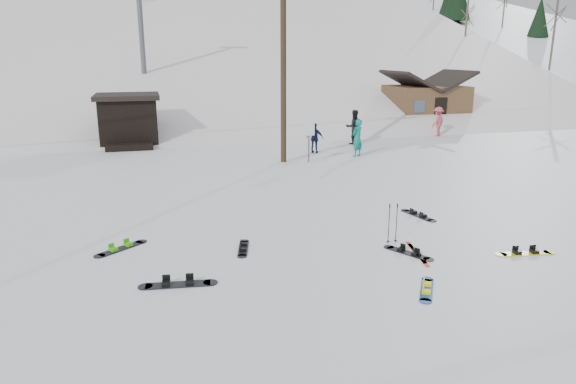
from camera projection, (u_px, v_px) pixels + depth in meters
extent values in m
plane|color=white|center=(365.00, 303.00, 10.38)|extent=(200.00, 200.00, 0.00)
cube|color=white|center=(186.00, 192.00, 64.73)|extent=(60.00, 85.24, 65.97)
cube|color=white|center=(472.00, 175.00, 69.48)|extent=(45.66, 93.98, 54.59)
cylinder|color=#3A2819|center=(283.00, 62.00, 22.75)|extent=(0.26, 0.26, 9.00)
cylinder|color=#595B60|center=(309.00, 143.00, 23.60)|extent=(0.07, 0.07, 1.80)
cube|color=white|center=(309.00, 129.00, 23.39)|extent=(0.50, 0.04, 0.60)
cube|color=black|center=(129.00, 121.00, 28.34)|extent=(3.00, 3.00, 2.50)
cube|color=black|center=(127.00, 96.00, 27.98)|extent=(3.40, 3.40, 0.25)
cube|color=black|center=(130.00, 147.00, 26.95)|extent=(2.40, 1.20, 0.30)
cylinder|color=#595B60|center=(140.00, 18.00, 35.41)|extent=(0.36, 0.36, 8.00)
cube|color=brown|center=(425.00, 105.00, 36.19)|extent=(5.00, 4.00, 2.70)
cube|color=black|center=(409.00, 81.00, 35.41)|extent=(2.69, 4.40, 1.43)
cube|color=black|center=(444.00, 80.00, 36.09)|extent=(2.69, 4.40, 1.43)
cube|color=black|center=(440.00, 112.00, 34.38)|extent=(0.90, 0.06, 1.90)
cube|color=#184BA0|center=(427.00, 290.00, 10.92)|extent=(0.79, 1.06, 0.02)
cylinder|color=#184BA0|center=(428.00, 279.00, 11.42)|extent=(0.25, 0.25, 0.02)
cylinder|color=#184BA0|center=(426.00, 301.00, 10.42)|extent=(0.25, 0.25, 0.02)
cube|color=yellow|center=(427.00, 284.00, 11.09)|extent=(0.22, 0.21, 0.07)
cube|color=yellow|center=(426.00, 292.00, 10.73)|extent=(0.22, 0.21, 0.07)
cube|color=red|center=(418.00, 255.00, 12.83)|extent=(0.38, 1.49, 0.02)
cube|color=black|center=(418.00, 253.00, 12.82)|extent=(0.13, 0.28, 0.07)
cube|color=red|center=(416.00, 252.00, 12.98)|extent=(0.38, 1.49, 0.02)
cube|color=black|center=(416.00, 251.00, 12.97)|extent=(0.13, 0.28, 0.07)
cylinder|color=black|center=(389.00, 224.00, 13.50)|extent=(0.02, 0.02, 1.05)
cylinder|color=black|center=(388.00, 241.00, 13.63)|extent=(0.08, 0.08, 0.01)
cylinder|color=black|center=(390.00, 206.00, 13.37)|extent=(0.03, 0.03, 0.10)
cylinder|color=black|center=(396.00, 224.00, 13.56)|extent=(0.02, 0.02, 1.05)
cylinder|color=black|center=(395.00, 240.00, 13.68)|extent=(0.08, 0.08, 0.01)
cylinder|color=black|center=(398.00, 205.00, 13.43)|extent=(0.03, 0.03, 0.10)
cube|color=black|center=(178.00, 285.00, 11.15)|extent=(1.42, 0.48, 0.03)
cylinder|color=black|center=(210.00, 283.00, 11.25)|extent=(0.32, 0.32, 0.03)
cylinder|color=black|center=(145.00, 287.00, 11.06)|extent=(0.32, 0.32, 0.03)
cube|color=black|center=(190.00, 281.00, 11.17)|extent=(0.20, 0.25, 0.09)
cube|color=black|center=(166.00, 283.00, 11.10)|extent=(0.20, 0.25, 0.09)
cube|color=black|center=(243.00, 248.00, 13.24)|extent=(0.49, 1.08, 0.02)
cylinder|color=black|center=(244.00, 241.00, 13.75)|extent=(0.24, 0.24, 0.02)
cylinder|color=black|center=(242.00, 256.00, 12.73)|extent=(0.24, 0.24, 0.02)
cube|color=black|center=(244.00, 244.00, 13.41)|extent=(0.20, 0.17, 0.07)
cube|color=black|center=(243.00, 250.00, 13.04)|extent=(0.20, 0.17, 0.07)
cube|color=black|center=(121.00, 249.00, 13.22)|extent=(1.18, 1.00, 0.03)
cylinder|color=black|center=(141.00, 242.00, 13.70)|extent=(0.29, 0.29, 0.03)
cylinder|color=black|center=(99.00, 256.00, 12.74)|extent=(0.29, 0.29, 0.03)
cube|color=#43B815|center=(128.00, 244.00, 13.38)|extent=(0.25, 0.26, 0.08)
cube|color=#43B815|center=(113.00, 249.00, 13.03)|extent=(0.25, 0.26, 0.08)
cube|color=black|center=(408.00, 253.00, 12.93)|extent=(0.80, 1.13, 0.02)
cylinder|color=black|center=(429.00, 259.00, 12.53)|extent=(0.27, 0.27, 0.02)
cylinder|color=black|center=(389.00, 247.00, 13.32)|extent=(0.27, 0.27, 0.02)
cube|color=black|center=(415.00, 253.00, 12.77)|extent=(0.23, 0.22, 0.08)
cube|color=black|center=(401.00, 249.00, 13.06)|extent=(0.23, 0.22, 0.08)
cube|color=yellow|center=(525.00, 253.00, 12.90)|extent=(1.31, 0.49, 0.03)
cylinder|color=yellow|center=(549.00, 252.00, 12.97)|extent=(0.29, 0.29, 0.03)
cylinder|color=yellow|center=(501.00, 255.00, 12.83)|extent=(0.29, 0.29, 0.03)
cube|color=black|center=(534.00, 251.00, 12.91)|extent=(0.19, 0.23, 0.08)
cube|color=black|center=(517.00, 252.00, 12.86)|extent=(0.19, 0.23, 0.08)
cube|color=black|center=(418.00, 215.00, 15.93)|extent=(0.54, 1.23, 0.02)
cylinder|color=black|center=(405.00, 210.00, 16.44)|extent=(0.27, 0.27, 0.02)
cylinder|color=black|center=(432.00, 221.00, 15.42)|extent=(0.27, 0.27, 0.02)
cube|color=black|center=(413.00, 212.00, 16.10)|extent=(0.23, 0.19, 0.08)
cube|color=black|center=(423.00, 216.00, 15.73)|extent=(0.23, 0.19, 0.08)
imported|color=#0C7F72|center=(357.00, 138.00, 24.96)|extent=(0.79, 0.72, 1.81)
imported|color=black|center=(354.00, 127.00, 28.38)|extent=(0.98, 0.80, 1.89)
imported|color=#CF4956|center=(438.00, 122.00, 31.13)|extent=(1.32, 1.16, 1.77)
imported|color=#191D40|center=(315.00, 138.00, 25.83)|extent=(0.94, 0.80, 1.51)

